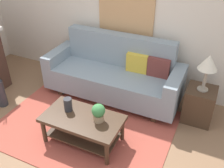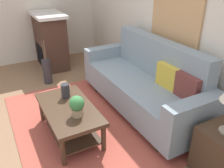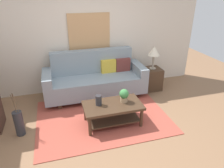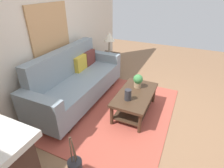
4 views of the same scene
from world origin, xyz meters
name	(u,v)px [view 4 (image 4 of 4)]	position (x,y,z in m)	size (l,w,h in m)	color
ground_plane	(143,119)	(0.00, 0.00, 0.00)	(9.78, 9.78, 0.00)	#8C6647
wall_back	(46,34)	(0.00, 1.99, 1.35)	(5.78, 0.10, 2.70)	beige
area_rug	(118,112)	(0.00, 0.50, 0.01)	(2.60, 1.91, 0.01)	#B24C3D
couch	(76,82)	(0.05, 1.45, 0.43)	(2.34, 0.84, 1.08)	gray
throw_pillow_mustard	(80,63)	(0.42, 1.58, 0.68)	(0.36, 0.12, 0.32)	gold
throw_pillow_maroon	(89,58)	(0.79, 1.58, 0.68)	(0.36, 0.12, 0.32)	brown
coffee_table	(135,98)	(0.14, 0.23, 0.31)	(1.10, 0.60, 0.43)	#422D1E
tabletop_vase	(128,95)	(-0.12, 0.28, 0.53)	(0.12, 0.12, 0.20)	#2D2D33
potted_plant_tabletop	(138,80)	(0.37, 0.26, 0.57)	(0.18, 0.18, 0.26)	tan
side_table	(109,64)	(1.52, 1.40, 0.28)	(0.44, 0.44, 0.56)	#422D1E
table_lamp	(109,37)	(1.52, 1.40, 0.99)	(0.28, 0.28, 0.57)	gray
floor_vase_branch_a	(74,149)	(-1.53, 0.37, 0.65)	(0.01, 0.01, 0.36)	brown
floor_vase_branch_b	(71,150)	(-1.56, 0.39, 0.65)	(0.01, 0.01, 0.36)	brown
floor_vase_branch_c	(74,151)	(-1.56, 0.35, 0.65)	(0.01, 0.01, 0.36)	brown
framed_painting	(50,30)	(0.05, 1.92, 1.42)	(0.99, 0.03, 0.92)	tan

